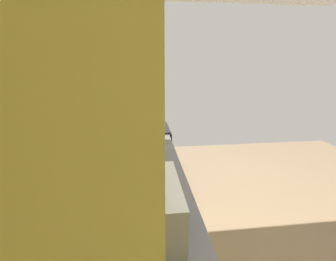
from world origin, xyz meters
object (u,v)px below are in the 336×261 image
at_px(microwave, 143,205).
at_px(kettle, 157,156).
at_px(oven_range, 146,158).
at_px(bowl, 155,149).

xyz_separation_m(microwave, kettle, (0.80, -0.13, -0.06)).
distance_m(oven_range, bowl, 0.93).
height_order(microwave, kettle, microwave).
bearing_deg(bowl, kettle, 180.00).
relative_size(oven_range, bowl, 5.58).
bearing_deg(kettle, oven_range, 4.46).
relative_size(microwave, bowl, 2.68).
bearing_deg(oven_range, microwave, 178.73).
bearing_deg(microwave, kettle, -9.00).
bearing_deg(oven_range, bowl, -173.98).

